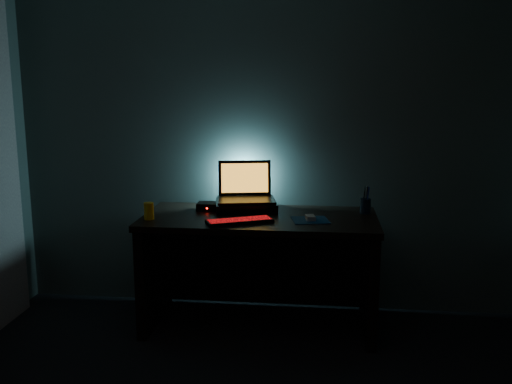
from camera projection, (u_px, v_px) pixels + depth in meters
room at (211, 185)px, 1.98m from camera, size 3.50×4.00×2.50m
desk at (260, 252)px, 3.76m from camera, size 1.50×0.70×0.75m
riser at (246, 206)px, 3.82m from camera, size 0.45×0.37×0.06m
laptop at (245, 191)px, 3.85m from camera, size 0.42×0.35×0.26m
keyboard at (240, 221)px, 3.48m from camera, size 0.42×0.29×0.02m
mousepad at (310, 220)px, 3.55m from camera, size 0.26×0.24×0.00m
mouse at (310, 218)px, 3.54m from camera, size 0.07×0.10×0.03m
pen_cup at (365, 206)px, 3.72m from camera, size 0.09×0.09×0.10m
juice_glass at (149, 211)px, 3.56m from camera, size 0.08×0.08×0.11m
router at (209, 206)px, 3.83m from camera, size 0.15×0.12×0.05m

